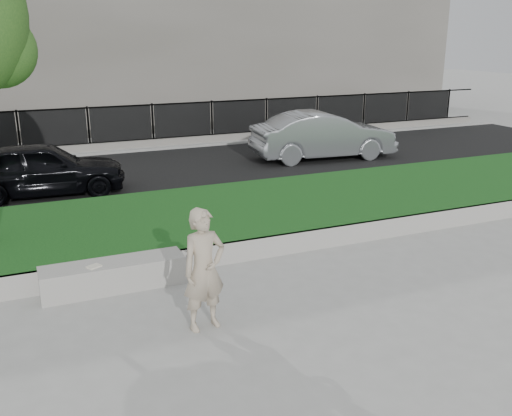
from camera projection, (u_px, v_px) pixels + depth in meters
name	position (u px, v px, depth m)	size (l,w,h in m)	color
ground	(235.00, 289.00, 9.20)	(90.00, 90.00, 0.00)	gray
grass_bank	(182.00, 223.00, 11.77)	(34.00, 4.00, 0.40)	#0E3812
grass_kerb	(214.00, 255.00, 10.05)	(34.00, 0.08, 0.40)	gray
street	(129.00, 174.00, 16.65)	(34.00, 7.00, 0.04)	black
far_pavement	(104.00, 146.00, 20.58)	(34.00, 3.00, 0.12)	gray
iron_fence	(108.00, 137.00, 19.57)	(32.00, 0.30, 1.50)	slate
building_facade	(69.00, 9.00, 25.27)	(34.00, 10.00, 10.00)	#5B5750
stone_bench	(114.00, 275.00, 9.16)	(2.26, 0.57, 0.46)	gray
man	(204.00, 270.00, 7.76)	(0.63, 0.42, 1.74)	tan
book	(94.00, 266.00, 8.88)	(0.20, 0.15, 0.02)	beige
car_dark	(42.00, 168.00, 14.22)	(1.61, 4.01, 1.37)	black
car_silver	(323.00, 135.00, 18.38)	(1.61, 4.61, 1.52)	gray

